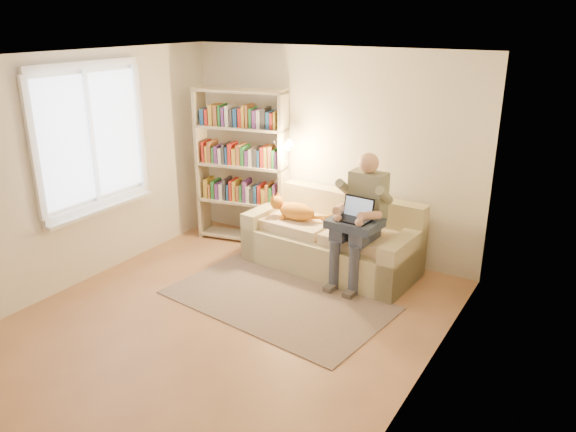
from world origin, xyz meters
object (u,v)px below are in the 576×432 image
Objects in this scene: sofa at (333,242)px; bookshelf at (242,159)px; laptop at (357,214)px; person at (361,212)px; cat at (293,210)px.

bookshelf reaches higher than sofa.
laptop is (0.45, -0.32, 0.54)m from sofa.
person is 0.97m from cat.
person is 2.06× the size of cat.
cat is at bearing -26.87° from bookshelf.
person reaches higher than laptop.
bookshelf is (-0.94, 0.26, 0.47)m from cat.
person is at bearing -1.43° from cat.
person is 3.92× the size of laptop.
bookshelf is at bearing 177.65° from sofa.
cat is 1.90× the size of laptop.
laptop is 1.98m from bookshelf.
laptop is (0.01, -0.14, 0.02)m from person.
cat is at bearing 178.57° from person.
person reaches higher than cat.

